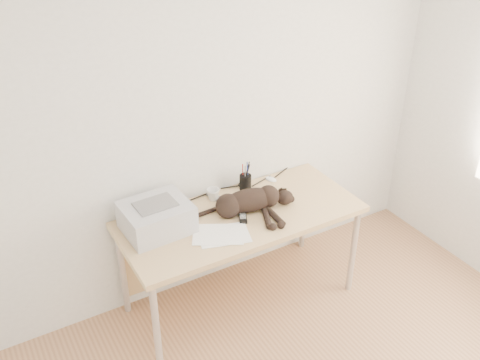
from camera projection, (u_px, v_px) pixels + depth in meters
wall_back at (214, 117)px, 3.49m from camera, size 3.50×0.00×3.50m
desk at (235, 224)px, 3.64m from camera, size 1.60×0.70×0.74m
printer at (157, 217)px, 3.32m from camera, size 0.42×0.36×0.19m
papers at (221, 235)px, 3.31m from camera, size 0.40×0.34×0.01m
cat at (247, 202)px, 3.50m from camera, size 0.72×0.41×0.17m
mug at (213, 195)px, 3.64m from camera, size 0.13×0.13×0.08m
pen_cup at (245, 182)px, 3.75m from camera, size 0.08×0.08×0.21m
remote_grey at (216, 198)px, 3.67m from camera, size 0.08×0.17×0.02m
remote_black at (243, 215)px, 3.48m from camera, size 0.12×0.18×0.02m
mouse at (271, 178)px, 3.88m from camera, size 0.09×0.11×0.03m
cable_tangle at (219, 192)px, 3.73m from camera, size 1.36×0.08×0.01m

